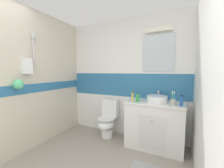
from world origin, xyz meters
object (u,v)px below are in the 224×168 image
object	(u,v)px
toothbrush_cup	(173,102)
soap_dispenser	(138,98)
toilet	(108,119)
toothpaste_tube_upright	(132,97)
deodorant_spray_can	(182,101)
sink_basin	(157,99)

from	to	relation	value
toothbrush_cup	soap_dispenser	bearing A→B (deg)	179.03
soap_dispenser	toilet	bearing A→B (deg)	167.52
toilet	toothbrush_cup	size ratio (longest dim) A/B	3.41
toothpaste_tube_upright	deodorant_spray_can	distance (m)	0.80
toilet	soap_dispenser	world-z (taller)	soap_dispenser
sink_basin	deodorant_spray_can	size ratio (longest dim) A/B	2.30
toothbrush_cup	toothpaste_tube_upright	xyz separation A→B (m)	(-0.68, 0.02, 0.03)
soap_dispenser	deodorant_spray_can	distance (m)	0.71
soap_dispenser	toothpaste_tube_upright	bearing A→B (deg)	176.36
toilet	toothpaste_tube_upright	xyz separation A→B (m)	(0.59, -0.15, 0.57)
toilet	toothbrush_cup	bearing A→B (deg)	-7.27
toilet	toothbrush_cup	distance (m)	1.39
toilet	soap_dispenser	size ratio (longest dim) A/B	4.44
toothpaste_tube_upright	soap_dispenser	bearing A→B (deg)	-3.64
toothbrush_cup	toothpaste_tube_upright	bearing A→B (deg)	178.64
toilet	soap_dispenser	distance (m)	0.90
sink_basin	deodorant_spray_can	xyz separation A→B (m)	(0.39, -0.15, 0.02)
soap_dispenser	sink_basin	bearing A→B (deg)	24.11
soap_dispenser	deodorant_spray_can	bearing A→B (deg)	-0.83
toothbrush_cup	deodorant_spray_can	bearing A→B (deg)	-0.17
toothpaste_tube_upright	deodorant_spray_can	world-z (taller)	toothpaste_tube_upright
deodorant_spray_can	toilet	bearing A→B (deg)	173.35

